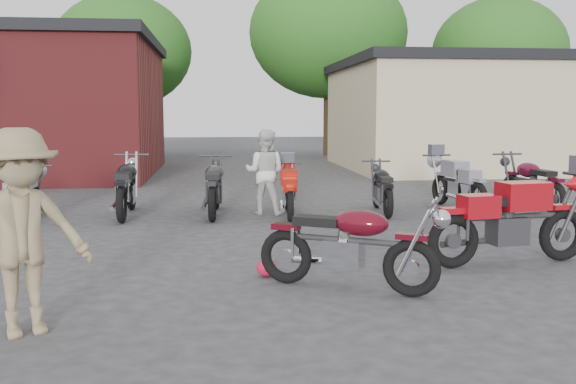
{
  "coord_description": "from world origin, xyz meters",
  "views": [
    {
      "loc": [
        -1.0,
        -6.88,
        1.94
      ],
      "look_at": [
        -0.07,
        1.46,
        0.9
      ],
      "focal_mm": 40.0,
      "sensor_mm": 36.0,
      "label": 1
    }
  ],
  "objects": [
    {
      "name": "ground",
      "position": [
        0.0,
        0.0,
        0.0
      ],
      "size": [
        90.0,
        90.0,
        0.0
      ],
      "primitive_type": "plane",
      "color": "#2F2F31"
    },
    {
      "name": "stucco_building",
      "position": [
        8.5,
        15.0,
        1.75
      ],
      "size": [
        10.0,
        8.0,
        3.5
      ],
      "primitive_type": "cube",
      "color": "tan",
      "rests_on": "ground"
    },
    {
      "name": "tree_1",
      "position": [
        -5.0,
        22.0,
        3.7
      ],
      "size": [
        5.92,
        5.92,
        7.4
      ],
      "primitive_type": null,
      "color": "#1F5015",
      "rests_on": "ground"
    },
    {
      "name": "tree_2",
      "position": [
        4.0,
        22.0,
        4.4
      ],
      "size": [
        7.04,
        7.04,
        8.8
      ],
      "primitive_type": null,
      "color": "#1F5015",
      "rests_on": "ground"
    },
    {
      "name": "tree_3",
      "position": [
        12.0,
        22.0,
        3.8
      ],
      "size": [
        6.08,
        6.08,
        7.6
      ],
      "primitive_type": null,
      "color": "#1F5015",
      "rests_on": "ground"
    },
    {
      "name": "vintage_motorcycle",
      "position": [
        0.43,
        -0.14,
        0.57
      ],
      "size": [
        2.05,
        1.54,
        1.15
      ],
      "primitive_type": null,
      "rotation": [
        0.0,
        0.0,
        -0.51
      ],
      "color": "#4F0915",
      "rests_on": "ground"
    },
    {
      "name": "sportbike",
      "position": [
        2.75,
        0.83,
        0.64
      ],
      "size": [
        2.28,
        1.04,
        1.28
      ],
      "primitive_type": null,
      "rotation": [
        0.0,
        0.0,
        0.15
      ],
      "color": "#AB0E18",
      "rests_on": "ground"
    },
    {
      "name": "helmet",
      "position": [
        -0.43,
        0.56,
        0.11
      ],
      "size": [
        0.26,
        0.26,
        0.21
      ],
      "primitive_type": "ellipsoid",
      "rotation": [
        0.0,
        0.0,
        0.13
      ],
      "color": "#B91333",
      "rests_on": "ground"
    },
    {
      "name": "person_light",
      "position": [
        -0.09,
        5.28,
        0.81
      ],
      "size": [
        0.94,
        0.82,
        1.63
      ],
      "primitive_type": "imported",
      "rotation": [
        0.0,
        0.0,
        2.84
      ],
      "color": "silver",
      "rests_on": "ground"
    },
    {
      "name": "person_tan",
      "position": [
        -2.69,
        -1.2,
        0.91
      ],
      "size": [
        1.35,
        1.12,
        1.82
      ],
      "primitive_type": "imported",
      "rotation": [
        0.0,
        0.0,
        0.45
      ],
      "color": "#857352",
      "rests_on": "ground"
    },
    {
      "name": "row_bike_1",
      "position": [
        -4.47,
        4.96,
        0.53
      ],
      "size": [
        0.68,
        1.84,
        1.05
      ],
      "primitive_type": null,
      "rotation": [
        0.0,
        0.0,
        1.53
      ],
      "color": "gray",
      "rests_on": "ground"
    },
    {
      "name": "row_bike_2",
      "position": [
        -2.7,
        5.36,
        0.62
      ],
      "size": [
        0.75,
        2.15,
        1.24
      ],
      "primitive_type": null,
      "rotation": [
        0.0,
        0.0,
        1.59
      ],
      "color": "black",
      "rests_on": "ground"
    },
    {
      "name": "row_bike_3",
      "position": [
        -1.06,
        5.28,
        0.61
      ],
      "size": [
        0.78,
        2.12,
        1.21
      ],
      "primitive_type": null,
      "rotation": [
        0.0,
        0.0,
        1.53
      ],
      "color": "#242427",
      "rests_on": "ground"
    },
    {
      "name": "row_bike_4",
      "position": [
        0.34,
        5.02,
        0.53
      ],
      "size": [
        0.74,
        1.86,
        1.06
      ],
      "primitive_type": null,
      "rotation": [
        0.0,
        0.0,
        1.49
      ],
      "color": "#A5160D",
      "rests_on": "ground"
    },
    {
      "name": "row_bike_5",
      "position": [
        2.18,
        5.19,
        0.54
      ],
      "size": [
        0.78,
        1.89,
        1.07
      ],
      "primitive_type": null,
      "rotation": [
        0.0,
        0.0,
        1.48
      ],
      "color": "black",
      "rests_on": "ground"
    },
    {
      "name": "row_bike_6",
      "position": [
        3.81,
        5.49,
        0.59
      ],
      "size": [
        0.95,
        2.09,
        1.17
      ],
      "primitive_type": null,
      "rotation": [
        0.0,
        0.0,
        1.72
      ],
      "color": "gray",
      "rests_on": "ground"
    },
    {
      "name": "row_bike_7",
      "position": [
        5.23,
        5.21,
        0.6
      ],
      "size": [
        0.87,
        2.13,
        1.21
      ],
      "primitive_type": null,
      "rotation": [
        0.0,
        0.0,
        1.66
      ],
      "color": "#4C091F",
      "rests_on": "ground"
    }
  ]
}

